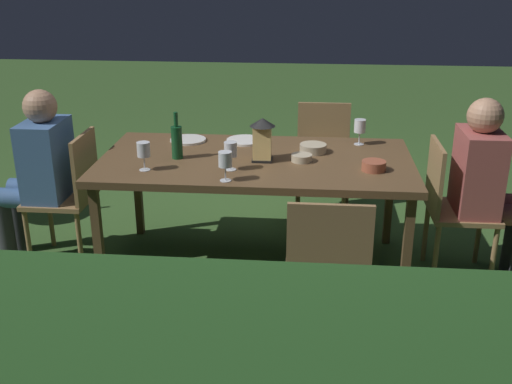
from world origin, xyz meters
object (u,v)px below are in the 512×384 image
at_px(person_in_rust, 487,182).
at_px(bowl_bread, 313,148).
at_px(dining_table, 256,166).
at_px(plate_b, 245,140).
at_px(lantern_centerpiece, 262,137).
at_px(chair_side_right_a, 327,268).
at_px(bowl_olives, 302,158).
at_px(wine_glass_c, 231,151).
at_px(wine_glass_b, 225,161).
at_px(plate_a, 188,140).
at_px(wine_glass_d, 360,127).
at_px(chair_side_left_a, 323,156).
at_px(person_in_blue, 38,168).
at_px(chair_head_far, 70,191).
at_px(bowl_salad, 374,165).
at_px(chair_head_near, 451,204).
at_px(green_bottle_on_table, 177,141).
at_px(wine_glass_a, 144,151).

xyz_separation_m(person_in_rust, bowl_bread, (1.06, -0.15, 0.14)).
bearing_deg(bowl_bread, dining_table, 23.53).
bearing_deg(plate_b, lantern_centerpiece, 110.68).
height_order(dining_table, chair_side_right_a, chair_side_right_a).
relative_size(chair_side_right_a, bowl_olives, 6.86).
relative_size(plate_b, bowl_olives, 1.96).
height_order(plate_b, bowl_bread, bowl_bread).
bearing_deg(wine_glass_c, chair_side_right_a, 130.00).
xyz_separation_m(wine_glass_b, bowl_bread, (-0.48, -0.57, -0.09)).
height_order(lantern_centerpiece, plate_a, lantern_centerpiece).
height_order(chair_side_right_a, wine_glass_d, wine_glass_d).
xyz_separation_m(chair_side_left_a, lantern_centerpiece, (0.39, 0.94, 0.41)).
bearing_deg(person_in_blue, bowl_olives, 178.79).
bearing_deg(lantern_centerpiece, bowl_bread, -148.24).
relative_size(chair_head_far, wine_glass_c, 5.15).
relative_size(bowl_bread, bowl_salad, 1.20).
distance_m(chair_side_right_a, person_in_blue, 2.05).
bearing_deg(dining_table, bowl_bread, -156.47).
bearing_deg(plate_a, chair_head_near, 168.90).
xyz_separation_m(chair_side_left_a, bowl_salad, (-0.27, 1.07, 0.29)).
xyz_separation_m(green_bottle_on_table, wine_glass_c, (-0.36, 0.19, 0.01)).
bearing_deg(wine_glass_b, chair_side_left_a, -113.24).
relative_size(person_in_rust, bowl_olives, 9.06).
xyz_separation_m(person_in_rust, wine_glass_c, (1.53, 0.23, 0.23)).
relative_size(wine_glass_b, plate_a, 0.71).
xyz_separation_m(chair_head_far, bowl_olives, (-1.49, 0.04, 0.28)).
relative_size(chair_head_far, plate_b, 3.49).
bearing_deg(plate_b, chair_head_near, 164.99).
xyz_separation_m(green_bottle_on_table, wine_glass_d, (-1.13, -0.39, 0.01)).
xyz_separation_m(chair_side_right_a, wine_glass_d, (-0.22, -1.25, 0.38)).
bearing_deg(bowl_bread, lantern_centerpiece, 31.76).
distance_m(green_bottle_on_table, plate_b, 0.55).
bearing_deg(person_in_blue, person_in_rust, 180.00).
bearing_deg(dining_table, wine_glass_c, 61.28).
bearing_deg(wine_glass_a, plate_b, -129.53).
bearing_deg(chair_head_far, plate_a, -155.18).
distance_m(chair_head_near, green_bottle_on_table, 1.73).
bearing_deg(lantern_centerpiece, wine_glass_a, 19.86).
xyz_separation_m(wine_glass_d, bowl_bread, (0.30, 0.20, -0.09)).
height_order(chair_head_far, wine_glass_c, wine_glass_c).
bearing_deg(plate_a, person_in_rust, 170.02).
relative_size(chair_side_left_a, wine_glass_d, 5.15).
distance_m(chair_head_near, wine_glass_a, 1.90).
xyz_separation_m(green_bottle_on_table, wine_glass_a, (0.14, 0.24, 0.01)).
height_order(wine_glass_c, plate_b, wine_glass_c).
distance_m(wine_glass_a, wine_glass_d, 1.43).
bearing_deg(bowl_olives, chair_head_far, -1.37).
xyz_separation_m(dining_table, wine_glass_c, (0.13, 0.23, 0.17)).
relative_size(chair_head_near, wine_glass_a, 5.15).
bearing_deg(lantern_centerpiece, green_bottle_on_table, 0.35).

